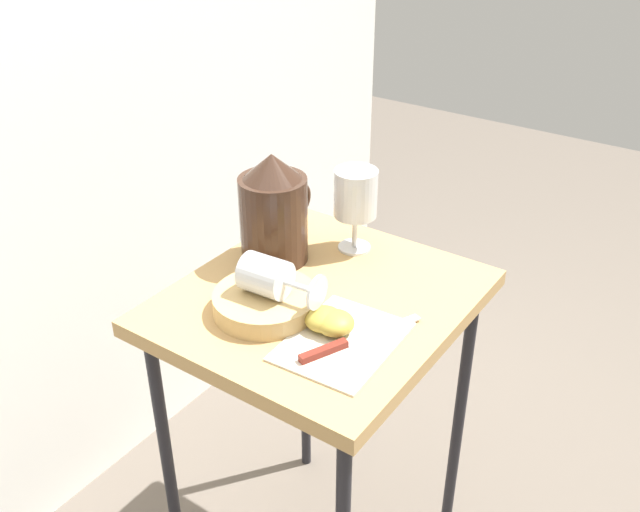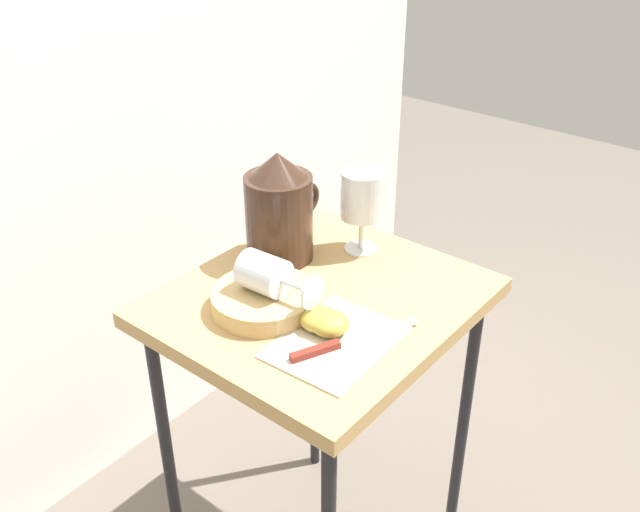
# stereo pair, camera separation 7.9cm
# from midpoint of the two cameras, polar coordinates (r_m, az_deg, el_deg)

# --- Properties ---
(curtain_drape) EXTENTS (2.40, 0.03, 1.88)m
(curtain_drape) POSITION_cam_midpoint_polar(r_m,az_deg,el_deg) (1.60, -16.62, 11.30)
(curtain_drape) COLOR white
(curtain_drape) RESTS_ON ground_plane
(table) EXTENTS (0.53, 0.48, 0.73)m
(table) POSITION_cam_midpoint_polar(r_m,az_deg,el_deg) (1.32, 1.74, -5.96)
(table) COLOR tan
(table) RESTS_ON ground_plane
(linen_napkin) EXTENTS (0.22, 0.17, 0.00)m
(linen_napkin) POSITION_cam_midpoint_polar(r_m,az_deg,el_deg) (1.16, 3.26, -6.91)
(linen_napkin) COLOR beige
(linen_napkin) RESTS_ON table
(basket_tray) EXTENTS (0.18, 0.18, 0.03)m
(basket_tray) POSITION_cam_midpoint_polar(r_m,az_deg,el_deg) (1.23, -2.65, -3.55)
(basket_tray) COLOR tan
(basket_tray) RESTS_ON table
(pitcher) EXTENTS (0.18, 0.13, 0.22)m
(pitcher) POSITION_cam_midpoint_polar(r_m,az_deg,el_deg) (1.35, -1.56, 3.19)
(pitcher) COLOR #382319
(pitcher) RESTS_ON table
(wine_glass_upright) EXTENTS (0.08, 0.08, 0.17)m
(wine_glass_upright) POSITION_cam_midpoint_polar(r_m,az_deg,el_deg) (1.36, 5.06, 4.54)
(wine_glass_upright) COLOR silver
(wine_glass_upright) RESTS_ON table
(wine_glass_tipped_near) EXTENTS (0.07, 0.15, 0.07)m
(wine_glass_tipped_near) POSITION_cam_midpoint_polar(r_m,az_deg,el_deg) (1.20, -2.40, -1.52)
(wine_glass_tipped_near) COLOR silver
(wine_glass_tipped_near) RESTS_ON basket_tray
(apple_half_left) EXTENTS (0.06, 0.06, 0.04)m
(apple_half_left) POSITION_cam_midpoint_polar(r_m,az_deg,el_deg) (1.17, 1.88, -5.08)
(apple_half_left) COLOR #B29938
(apple_half_left) RESTS_ON linen_napkin
(apple_half_right) EXTENTS (0.06, 0.06, 0.04)m
(apple_half_right) POSITION_cam_midpoint_polar(r_m,az_deg,el_deg) (1.16, 2.74, -5.42)
(apple_half_right) COLOR #B29938
(apple_half_right) RESTS_ON linen_napkin
(knife) EXTENTS (0.22, 0.11, 0.01)m
(knife) POSITION_cam_midpoint_polar(r_m,az_deg,el_deg) (1.14, 3.33, -7.13)
(knife) COLOR silver
(knife) RESTS_ON linen_napkin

